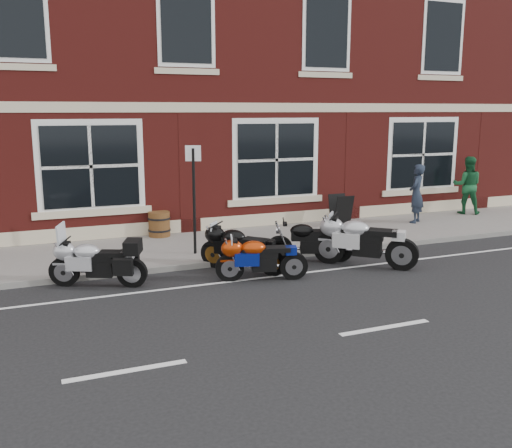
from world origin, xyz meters
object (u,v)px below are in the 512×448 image
(moto_touring_silver, at_px, (95,261))
(moto_sport_red, at_px, (260,257))
(pedestrian_left, at_px, (416,194))
(a_board_sign, at_px, (341,211))
(pedestrian_right, at_px, (467,185))
(moto_naked_black, at_px, (308,240))
(moto_sport_black, at_px, (242,247))
(moto_sport_silver, at_px, (363,240))
(parking_sign, at_px, (194,192))
(barrel_planter, at_px, (159,224))

(moto_touring_silver, relative_size, moto_sport_red, 0.98)
(pedestrian_left, bearing_deg, a_board_sign, -46.40)
(moto_sport_red, bearing_deg, pedestrian_right, -50.01)
(moto_naked_black, height_order, pedestrian_right, pedestrian_right)
(moto_sport_black, height_order, pedestrian_left, pedestrian_left)
(moto_sport_silver, height_order, parking_sign, parking_sign)
(moto_naked_black, relative_size, a_board_sign, 2.04)
(moto_naked_black, xyz_separation_m, a_board_sign, (2.40, 2.64, 0.07))
(pedestrian_right, distance_m, barrel_planter, 9.73)
(moto_sport_black, xyz_separation_m, a_board_sign, (4.04, 2.80, 0.06))
(pedestrian_left, distance_m, a_board_sign, 2.36)
(moto_sport_silver, distance_m, a_board_sign, 3.74)
(moto_touring_silver, bearing_deg, moto_sport_red, -79.81)
(pedestrian_left, relative_size, pedestrian_right, 0.94)
(moto_touring_silver, bearing_deg, barrel_planter, -5.39)
(parking_sign, bearing_deg, pedestrian_left, 27.93)
(pedestrian_right, bearing_deg, moto_naked_black, 58.11)
(a_board_sign, bearing_deg, pedestrian_right, 1.52)
(moto_sport_black, bearing_deg, barrel_planter, 64.34)
(moto_sport_black, xyz_separation_m, moto_sport_silver, (2.57, -0.63, 0.07))
(moto_sport_silver, height_order, pedestrian_left, pedestrian_left)
(moto_touring_silver, xyz_separation_m, pedestrian_right, (11.72, 3.01, 0.51))
(moto_sport_black, relative_size, pedestrian_right, 0.88)
(moto_touring_silver, height_order, moto_naked_black, moto_touring_silver)
(a_board_sign, height_order, parking_sign, parking_sign)
(pedestrian_right, distance_m, a_board_sign, 4.73)
(moto_touring_silver, distance_m, moto_sport_black, 2.97)
(pedestrian_left, relative_size, barrel_planter, 2.63)
(moto_sport_red, relative_size, pedestrian_left, 1.06)
(parking_sign, bearing_deg, barrel_planter, 118.21)
(barrel_planter, bearing_deg, moto_sport_black, -74.47)
(pedestrian_right, relative_size, parking_sign, 0.74)
(moto_touring_silver, xyz_separation_m, a_board_sign, (7.01, 2.74, 0.06))
(moto_sport_silver, relative_size, a_board_sign, 1.94)
(moto_sport_red, relative_size, moto_sport_black, 1.14)
(moto_sport_silver, xyz_separation_m, moto_naked_black, (-0.93, 0.80, -0.08))
(pedestrian_right, xyz_separation_m, a_board_sign, (-4.70, -0.27, -0.45))
(pedestrian_right, bearing_deg, barrel_planter, 33.55)
(moto_sport_silver, bearing_deg, moto_touring_silver, 125.91)
(barrel_planter, bearing_deg, pedestrian_left, -7.72)
(moto_sport_silver, relative_size, pedestrian_right, 0.97)
(moto_naked_black, distance_m, pedestrian_left, 5.26)
(moto_sport_silver, distance_m, moto_naked_black, 1.23)
(pedestrian_right, height_order, parking_sign, parking_sign)
(pedestrian_left, xyz_separation_m, parking_sign, (-6.96, -1.11, 0.57))
(moto_sport_red, height_order, pedestrian_right, pedestrian_right)
(pedestrian_right, bearing_deg, moto_sport_silver, 66.82)
(moto_naked_black, bearing_deg, pedestrian_right, -45.62)
(moto_sport_silver, bearing_deg, a_board_sign, 19.93)
(moto_sport_silver, height_order, pedestrian_right, pedestrian_right)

